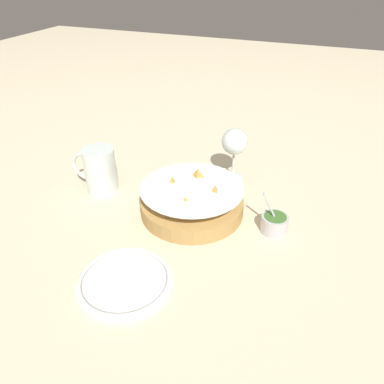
{
  "coord_description": "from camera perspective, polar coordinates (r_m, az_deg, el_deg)",
  "views": [
    {
      "loc": [
        -0.26,
        0.72,
        0.54
      ],
      "look_at": [
        0.01,
        0.03,
        0.06
      ],
      "focal_mm": 35.0,
      "sensor_mm": 36.0,
      "label": 1
    }
  ],
  "objects": [
    {
      "name": "beer_mug",
      "position": [
        1.0,
        -13.85,
        3.03
      ],
      "size": [
        0.13,
        0.08,
        0.12
      ],
      "color": "silver",
      "rests_on": "ground_plane"
    },
    {
      "name": "ground_plane",
      "position": [
        0.94,
        1.33,
        -2.07
      ],
      "size": [
        4.0,
        4.0,
        0.0
      ],
      "primitive_type": "plane",
      "color": "beige"
    },
    {
      "name": "side_plate",
      "position": [
        0.75,
        -10.21,
        -13.16
      ],
      "size": [
        0.18,
        0.18,
        0.01
      ],
      "color": "white",
      "rests_on": "ground_plane"
    },
    {
      "name": "food_basket",
      "position": [
        0.9,
        0.02,
        -1.35
      ],
      "size": [
        0.25,
        0.25,
        0.09
      ],
      "color": "#B2894C",
      "rests_on": "ground_plane"
    },
    {
      "name": "sauce_cup",
      "position": [
        0.86,
        12.45,
        -4.61
      ],
      "size": [
        0.07,
        0.06,
        0.1
      ],
      "color": "#B7B7BC",
      "rests_on": "ground_plane"
    },
    {
      "name": "wine_glass",
      "position": [
        1.01,
        6.52,
        7.36
      ],
      "size": [
        0.07,
        0.07,
        0.15
      ],
      "color": "silver",
      "rests_on": "ground_plane"
    }
  ]
}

